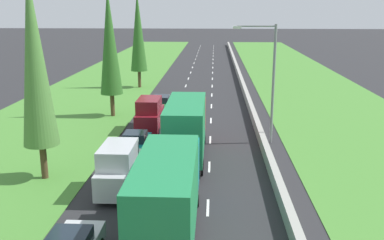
# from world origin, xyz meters

# --- Properties ---
(ground_plane) EXTENTS (300.00, 300.00, 0.00)m
(ground_plane) POSITION_xyz_m (0.00, 60.00, 0.00)
(ground_plane) COLOR #28282B
(ground_plane) RESTS_ON ground
(grass_verge_left) EXTENTS (14.00, 140.00, 0.04)m
(grass_verge_left) POSITION_xyz_m (-12.65, 60.00, 0.02)
(grass_verge_left) COLOR #478433
(grass_verge_left) RESTS_ON ground
(grass_verge_right) EXTENTS (14.00, 140.00, 0.04)m
(grass_verge_right) POSITION_xyz_m (14.35, 60.00, 0.02)
(grass_verge_right) COLOR #478433
(grass_verge_right) RESTS_ON ground
(median_barrier) EXTENTS (0.44, 120.00, 0.85)m
(median_barrier) POSITION_xyz_m (5.70, 60.00, 0.42)
(median_barrier) COLOR #9E9B93
(median_barrier) RESTS_ON ground
(lane_markings) EXTENTS (3.64, 116.00, 0.01)m
(lane_markings) POSITION_xyz_m (0.00, 60.00, 0.01)
(lane_markings) COLOR white
(lane_markings) RESTS_ON ground
(green_box_truck_centre_lane) EXTENTS (2.46, 9.40, 4.18)m
(green_box_truck_centre_lane) POSITION_xyz_m (0.04, 17.63, 2.18)
(green_box_truck_centre_lane) COLOR black
(green_box_truck_centre_lane) RESTS_ON ground
(silver_van_left_lane) EXTENTS (1.96, 4.90, 2.82)m
(silver_van_left_lane) POSITION_xyz_m (-3.28, 22.88, 1.40)
(silver_van_left_lane) COLOR silver
(silver_van_left_lane) RESTS_ON ground
(teal_hatchback_left_lane) EXTENTS (1.74, 3.90, 1.72)m
(teal_hatchback_left_lane) POSITION_xyz_m (-3.47, 29.22, 0.84)
(teal_hatchback_left_lane) COLOR teal
(teal_hatchback_left_lane) RESTS_ON ground
(maroon_van_left_lane) EXTENTS (1.96, 4.90, 2.82)m
(maroon_van_left_lane) POSITION_xyz_m (-3.41, 35.48, 1.40)
(maroon_van_left_lane) COLOR maroon
(maroon_van_left_lane) RESTS_ON ground
(green_sedan_left_lane) EXTENTS (1.82, 4.50, 1.64)m
(green_sedan_left_lane) POSITION_xyz_m (-3.26, 42.26, 0.81)
(green_sedan_left_lane) COLOR #237A33
(green_sedan_left_lane) RESTS_ON ground
(green_box_truck_centre_lane_third) EXTENTS (2.46, 9.40, 4.18)m
(green_box_truck_centre_lane_third) POSITION_xyz_m (0.16, 28.59, 2.18)
(green_box_truck_centre_lane_third) COLOR black
(green_box_truck_centre_lane_third) RESTS_ON ground
(poplar_tree_second) EXTENTS (2.11, 2.11, 12.45)m
(poplar_tree_second) POSITION_xyz_m (-8.29, 24.52, 7.28)
(poplar_tree_second) COLOR #4C3823
(poplar_tree_second) RESTS_ON ground
(poplar_tree_third) EXTENTS (2.10, 2.10, 11.97)m
(poplar_tree_third) POSITION_xyz_m (-7.69, 40.27, 7.04)
(poplar_tree_third) COLOR #4C3823
(poplar_tree_third) RESTS_ON ground
(poplar_tree_fourth) EXTENTS (2.10, 2.10, 12.12)m
(poplar_tree_fourth) POSITION_xyz_m (-7.66, 55.53, 7.11)
(poplar_tree_fourth) COLOR #4C3823
(poplar_tree_fourth) RESTS_ON ground
(street_light_mast) EXTENTS (3.20, 0.28, 9.00)m
(street_light_mast) POSITION_xyz_m (6.08, 32.54, 5.23)
(street_light_mast) COLOR gray
(street_light_mast) RESTS_ON ground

